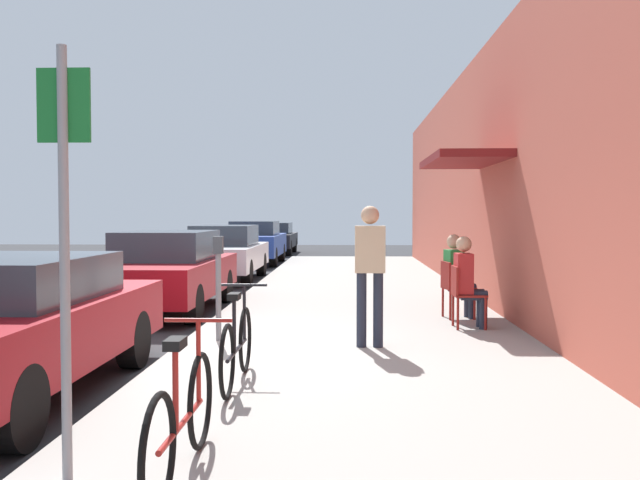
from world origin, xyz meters
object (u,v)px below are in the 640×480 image
(parking_meter, at_px, (218,280))
(seated_patron_0, at_px, (468,279))
(parked_car_3, at_px, (255,242))
(cafe_chair_1, at_px, (454,285))
(parked_car_0, at_px, (4,324))
(bicycle_0, at_px, (182,419))
(parked_car_1, at_px, (166,270))
(cafe_chair_0, at_px, (463,292))
(street_sign, at_px, (64,228))
(seated_patron_1, at_px, (457,273))
(parked_car_4, at_px, (273,238))
(parked_car_2, at_px, (224,252))
(pedestrian_standing, at_px, (370,264))
(bicycle_1, at_px, (237,346))

(parking_meter, xyz_separation_m, seated_patron_0, (3.32, 1.08, -0.07))
(parked_car_3, bearing_deg, cafe_chair_1, -69.55)
(parked_car_0, bearing_deg, bicycle_0, -44.40)
(parked_car_0, bearing_deg, parked_car_1, 90.00)
(parked_car_1, height_order, cafe_chair_0, parked_car_1)
(parked_car_1, relative_size, cafe_chair_1, 5.06)
(cafe_chair_0, bearing_deg, parked_car_1, 155.02)
(parking_meter, relative_size, street_sign, 0.51)
(cafe_chair_1, relative_size, seated_patron_1, 0.67)
(parked_car_4, bearing_deg, parked_car_3, -90.00)
(parking_meter, distance_m, cafe_chair_0, 3.44)
(parked_car_4, distance_m, seated_patron_1, 19.38)
(parked_car_0, height_order, bicycle_0, parked_car_0)
(parking_meter, distance_m, bicycle_0, 4.60)
(parking_meter, xyz_separation_m, bicycle_0, (0.63, -4.54, -0.41))
(parked_car_3, bearing_deg, seated_patron_1, -69.30)
(parked_car_2, bearing_deg, seated_patron_0, -58.60)
(pedestrian_standing, bearing_deg, bicycle_0, -106.96)
(seated_patron_0, bearing_deg, pedestrian_standing, -134.39)
(bicycle_0, relative_size, seated_patron_1, 1.33)
(street_sign, relative_size, seated_patron_0, 2.02)
(parked_car_2, xyz_separation_m, street_sign, (1.50, -13.68, 0.91))
(parked_car_2, height_order, parking_meter, parking_meter)
(parked_car_2, distance_m, seated_patron_1, 8.58)
(seated_patron_0, distance_m, cafe_chair_1, 0.93)
(parked_car_2, xyz_separation_m, seated_patron_1, (4.87, -7.06, 0.08))
(seated_patron_1, bearing_deg, parked_car_4, 104.55)
(parked_car_3, height_order, pedestrian_standing, pedestrian_standing)
(seated_patron_0, bearing_deg, street_sign, -120.59)
(parked_car_0, distance_m, parked_car_1, 5.73)
(cafe_chair_0, relative_size, seated_patron_1, 0.67)
(parked_car_4, bearing_deg, seated_patron_0, -76.10)
(parked_car_1, xyz_separation_m, parked_car_4, (0.00, 17.44, -0.03))
(parked_car_3, xyz_separation_m, seated_patron_1, (4.87, -12.89, 0.06))
(parked_car_0, bearing_deg, bicycle_1, 4.27)
(street_sign, height_order, seated_patron_1, street_sign)
(parked_car_2, height_order, pedestrian_standing, pedestrian_standing)
(parked_car_4, height_order, pedestrian_standing, pedestrian_standing)
(parked_car_3, height_order, parking_meter, parked_car_3)
(parked_car_1, height_order, parking_meter, parking_meter)
(parked_car_2, height_order, seated_patron_1, parked_car_2)
(bicycle_1, relative_size, seated_patron_1, 1.33)
(parked_car_2, bearing_deg, bicycle_0, -80.90)
(bicycle_1, bearing_deg, seated_patron_0, 50.70)
(parking_meter, bearing_deg, street_sign, -90.62)
(street_sign, bearing_deg, cafe_chair_0, 59.85)
(seated_patron_0, xyz_separation_m, pedestrian_standing, (-1.42, -1.45, 0.30))
(bicycle_0, distance_m, seated_patron_1, 7.08)
(parked_car_3, xyz_separation_m, street_sign, (1.50, -19.50, 0.88))
(parked_car_0, relative_size, parking_meter, 3.33)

